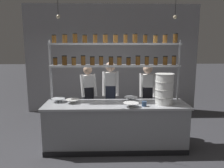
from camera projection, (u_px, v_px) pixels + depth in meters
name	position (u px, v px, depth m)	size (l,w,h in m)	color
ground_plane	(116.00, 147.00, 4.45)	(40.00, 40.00, 0.00)	#3D3D42
back_wall	(112.00, 59.00, 6.66)	(5.21, 0.12, 3.24)	#939399
prep_counter	(116.00, 126.00, 4.37)	(2.81, 0.76, 0.92)	gray
spice_shelf_unit	(115.00, 56.00, 4.46)	(2.69, 0.28, 2.29)	#ADAFB5
chef_left	(88.00, 95.00, 5.05)	(0.41, 0.34, 1.60)	black
chef_center	(110.00, 94.00, 4.89)	(0.36, 0.30, 1.70)	black
chef_right	(147.00, 95.00, 4.93)	(0.38, 0.30, 1.64)	black
container_stack	(164.00, 89.00, 4.21)	(0.36, 0.36, 0.60)	white
prep_bowl_near_left	(58.00, 100.00, 4.41)	(0.27, 0.27, 0.07)	silver
prep_bowl_center_front	(131.00, 105.00, 4.06)	(0.29, 0.29, 0.08)	white
prep_bowl_center_back	(73.00, 101.00, 4.33)	(0.27, 0.27, 0.07)	silver
prep_bowl_near_right	(131.00, 99.00, 4.51)	(0.29, 0.29, 0.08)	silver
serving_cup_front	(144.00, 104.00, 4.09)	(0.09, 0.09, 0.10)	#334C70
pendant_light_row	(117.00, 15.00, 4.00)	(2.22, 0.07, 0.66)	black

